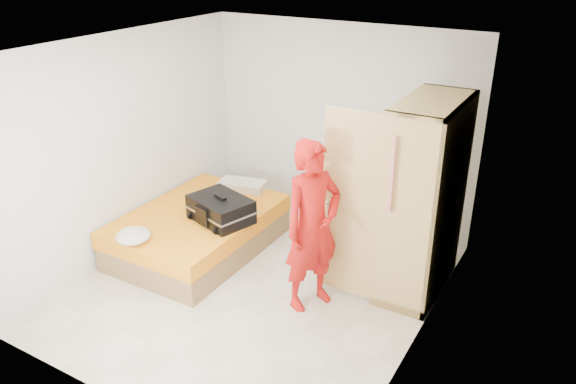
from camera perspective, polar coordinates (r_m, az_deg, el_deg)
The scene contains 7 objects.
room at distance 5.68m, azimuth -3.45°, elevation 1.48°, with size 4.00×4.02×2.60m.
bed at distance 6.94m, azimuth -9.07°, elevation -3.92°, with size 1.42×2.02×0.50m.
wardrobe at distance 5.96m, azimuth 13.03°, elevation -1.18°, with size 1.17×1.20×2.10m.
person at distance 5.58m, azimuth 2.49°, elevation -3.51°, with size 0.66×0.43×1.80m, color #BA0B18.
suitcase at distance 6.55m, azimuth -6.87°, elevation -1.76°, with size 0.84×0.71×0.31m.
round_cushion at distance 6.31m, azimuth -15.46°, elevation -4.31°, with size 0.38×0.38×0.14m, color beige.
pillow at distance 7.37m, azimuth -4.64°, elevation 0.70°, with size 0.60×0.30×0.11m, color beige.
Camera 1 is at (2.92, -4.34, 3.52)m, focal length 35.00 mm.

